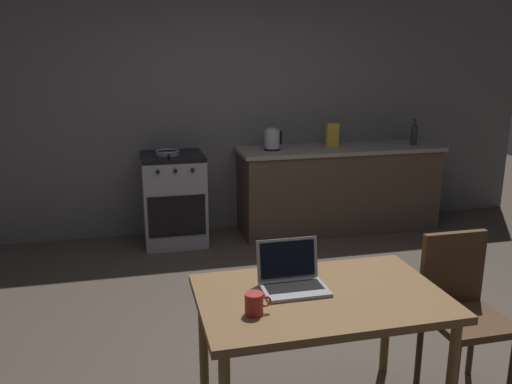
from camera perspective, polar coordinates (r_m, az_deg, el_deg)
name	(u,v)px	position (r m, az deg, el deg)	size (l,w,h in m)	color
ground_plane	(290,343)	(3.62, 3.68, -16.01)	(12.00, 12.00, 0.00)	#473D33
back_wall	(249,96)	(5.62, -0.75, 10.37)	(6.40, 0.10, 2.84)	#605E5F
kitchen_counter	(338,188)	(5.72, 8.87, 0.40)	(2.16, 0.64, 0.90)	#4C3D2D
stove_oven	(174,199)	(5.32, -8.86, -0.73)	(0.60, 0.62, 0.90)	gray
dining_table	(320,308)	(2.67, 6.98, -12.32)	(1.20, 0.77, 0.71)	brown
chair	(461,304)	(3.16, 21.24, -11.18)	(0.40, 0.40, 0.90)	#4C331E
laptop	(292,279)	(2.67, 3.93, -9.38)	(0.32, 0.26, 0.23)	#99999E
electric_kettle	(272,140)	(5.37, 1.75, 5.69)	(0.19, 0.16, 0.23)	black
bottle	(414,133)	(5.93, 16.72, 6.15)	(0.07, 0.07, 0.27)	#2D2D33
frying_pan	(168,153)	(5.18, -9.54, 4.23)	(0.23, 0.40, 0.05)	gray
coffee_mug	(254,304)	(2.41, -0.17, -11.98)	(0.12, 0.08, 0.10)	#9E2D28
cereal_box	(332,135)	(5.60, 8.26, 6.09)	(0.13, 0.05, 0.25)	gold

